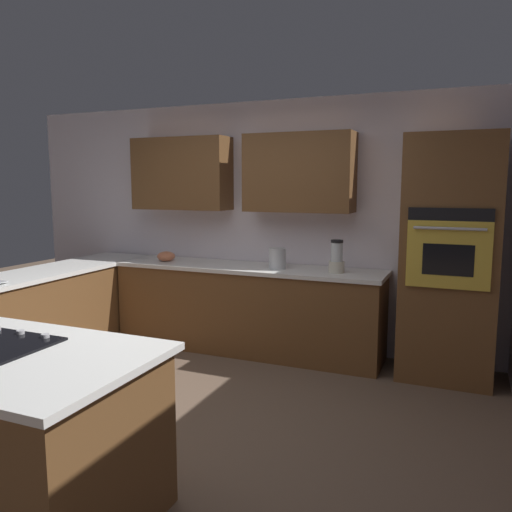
{
  "coord_description": "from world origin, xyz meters",
  "views": [
    {
      "loc": [
        -2.0,
        3.04,
        1.74
      ],
      "look_at": [
        -0.32,
        -0.96,
        1.13
      ],
      "focal_mm": 35.85,
      "sensor_mm": 36.0,
      "label": 1
    }
  ],
  "objects_px": {
    "mixing_bowl": "(166,256)",
    "blender": "(337,259)",
    "wall_oven": "(449,259)",
    "kettle": "(277,258)"
  },
  "relations": [
    {
      "from": "mixing_bowl",
      "to": "kettle",
      "type": "distance_m",
      "value": 1.3
    },
    {
      "from": "blender",
      "to": "kettle",
      "type": "bearing_deg",
      "value": -0.0
    },
    {
      "from": "mixing_bowl",
      "to": "kettle",
      "type": "bearing_deg",
      "value": 180.0
    },
    {
      "from": "mixing_bowl",
      "to": "kettle",
      "type": "relative_size",
      "value": 0.95
    },
    {
      "from": "blender",
      "to": "kettle",
      "type": "height_order",
      "value": "blender"
    },
    {
      "from": "kettle",
      "to": "wall_oven",
      "type": "bearing_deg",
      "value": -178.81
    },
    {
      "from": "wall_oven",
      "to": "kettle",
      "type": "bearing_deg",
      "value": 1.19
    },
    {
      "from": "wall_oven",
      "to": "blender",
      "type": "relative_size",
      "value": 6.89
    },
    {
      "from": "mixing_bowl",
      "to": "blender",
      "type": "bearing_deg",
      "value": 180.0
    },
    {
      "from": "wall_oven",
      "to": "kettle",
      "type": "xyz_separation_m",
      "value": [
        1.6,
        0.03,
        -0.08
      ]
    }
  ]
}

